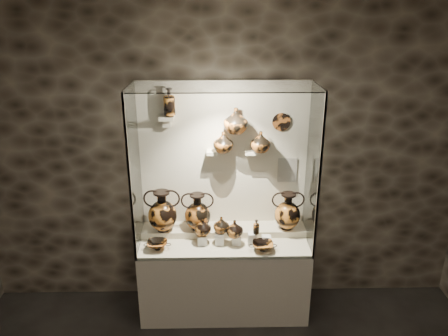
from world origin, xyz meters
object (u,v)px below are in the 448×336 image
Objects in this scene: amphora_left at (162,211)px; kylix_left at (157,245)px; amphora_right at (288,211)px; kylix_right at (263,246)px; lekythos_tall at (169,101)px; ovoid_vase_b at (236,120)px; lekythos_small at (256,226)px; ovoid_vase_a at (223,142)px; ovoid_vase_c at (261,142)px; amphora_mid at (198,212)px; jug_b at (221,225)px; jug_c at (235,229)px; jug_a at (203,227)px.

amphora_left is 0.35m from kylix_left.
amphora_right reaches higher than kylix_right.
ovoid_vase_b is (0.63, -0.06, -0.18)m from lekythos_tall.
lekythos_small is 1.48m from lekythos_tall.
amphora_left is 2.12× the size of ovoid_vase_a.
lekythos_tall is (0.14, 0.37, 1.34)m from kylix_left.
amphora_left is 1.11m from lekythos_tall.
ovoid_vase_c is at bearing 82.56° from kylix_right.
lekythos_tall is at bearing 145.76° from kylix_right.
amphora_mid is at bearing -20.00° from amphora_left.
ovoid_vase_a reaches higher than amphora_right.
ovoid_vase_a is (0.02, 0.23, 0.78)m from jug_b.
ovoid_vase_c is (0.26, 0.26, 0.81)m from jug_c.
ovoid_vase_b is 0.33m from ovoid_vase_c.
kylix_right reaches higher than kylix_left.
amphora_right is 2.37× the size of lekythos_small.
lekythos_tall reaches higher than jug_b.
jug_b is at bearing -54.19° from amphora_mid.
jug_b is at bearing -110.04° from ovoid_vase_a.
lekythos_tall is at bearing 137.93° from jug_a.
lekythos_tall reaches higher than jug_c.
ovoid_vase_b is (0.38, 0.04, 0.94)m from amphora_mid.
amphora_right is 1.92× the size of ovoid_vase_c.
jug_a is 1.02× the size of lekythos_small.
lekythos_small is (0.58, -0.20, -0.06)m from amphora_mid.
ovoid_vase_c is (0.24, 0.02, -0.22)m from ovoid_vase_b.
jug_b is 0.65× the size of kylix_left.
jug_c reaches higher than kylix_right.
kylix_left is at bearing 168.87° from jug_c.
jug_a is at bearing -42.69° from amphora_left.
jug_a is at bearing 157.99° from jug_c.
ovoid_vase_b is (-0.26, 0.35, 1.16)m from kylix_right.
jug_c is at bearing -28.39° from lekythos_tall.
kylix_left is at bearing -178.94° from jug_b.
kylix_left is at bearing -113.91° from lekythos_tall.
ovoid_vase_a reaches higher than kylix_right.
amphora_mid is 1.15m from lekythos_tall.
amphora_mid is at bearing 50.37° from kylix_left.
jug_a is (0.41, -0.15, -0.10)m from amphora_left.
amphora_left is 0.96m from lekythos_small.
jug_a is at bearing 28.61° from kylix_left.
kylix_right is at bearing -82.99° from ovoid_vase_c.
jug_a is at bearing -123.42° from ovoid_vase_b.
jug_c is at bearing -130.14° from ovoid_vase_c.
kylix_left is at bearing 170.57° from lekythos_small.
lekythos_small is (0.21, 0.00, 0.02)m from jug_c.
amphora_left is 1.68× the size of kylix_right.
jug_c is at bearing 21.14° from kylix_left.
ovoid_vase_a is at bearing 46.74° from jug_a.
ovoid_vase_c is at bearing -14.48° from ovoid_vase_a.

